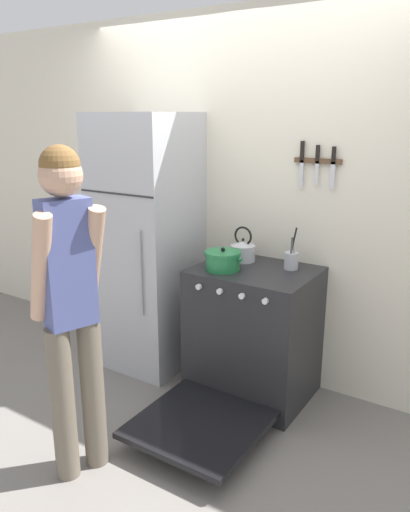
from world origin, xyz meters
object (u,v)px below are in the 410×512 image
Objects in this scene: refrigerator at (147,244)px; stove_range at (251,335)px; utensil_jar at (291,260)px; tea_kettle at (243,250)px; dutch_oven_pot at (223,260)px; person at (70,298)px.

refrigerator is 1.41× the size of stove_range.
utensil_jar is (0.19, 0.17, 0.51)m from stove_range.
stove_range is 0.57m from tea_kettle.
dutch_oven_pot is 1.10m from person.
utensil_jar is at bearing 0.95° from tea_kettle.
person is at bearing -114.53° from utensil_jar.
person is (-0.60, -1.32, 0.03)m from utensil_jar.
tea_kettle reaches higher than stove_range.
tea_kettle reaches higher than dutch_oven_pot.
person is (-0.41, -1.15, 0.54)m from stove_range.
person is at bearing -67.80° from refrigerator.
stove_range is at bearing 26.05° from dutch_oven_pot.
utensil_jar is at bearing 40.96° from stove_range.
utensil_jar is 0.16× the size of person.
stove_range is 1.34m from person.
person is (-0.24, -1.07, 0.03)m from dutch_oven_pot.
utensil_jar is (0.35, 0.01, -0.01)m from tea_kettle.
stove_range is 0.57m from utensil_jar.
dutch_oven_pot is 0.16× the size of person.
refrigerator is at bearing -173.19° from utensil_jar.
tea_kettle is 0.87× the size of utensil_jar.
utensil_jar reaches higher than stove_range.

